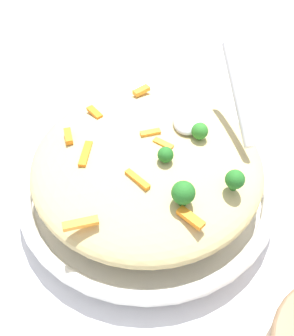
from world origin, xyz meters
TOP-DOWN VIEW (x-y plane):
  - ground_plane at (0.00, 0.00)m, footprint 2.40×2.40m
  - serving_bowl at (0.00, 0.00)m, footprint 0.37×0.37m
  - pasta_mound at (0.00, 0.00)m, footprint 0.31×0.31m
  - carrot_piece_0 at (-0.01, 0.02)m, footprint 0.02×0.03m
  - carrot_piece_1 at (0.03, -0.07)m, footprint 0.04×0.01m
  - carrot_piece_2 at (-0.12, -0.03)m, footprint 0.03×0.02m
  - carrot_piece_3 at (-0.05, -0.09)m, footprint 0.03×0.03m
  - carrot_piece_4 at (-0.02, 0.00)m, footprint 0.02×0.03m
  - carrot_piece_5 at (0.06, -0.00)m, footprint 0.03×0.04m
  - carrot_piece_6 at (0.13, -0.05)m, footprint 0.03×0.04m
  - carrot_piece_7 at (0.10, 0.07)m, footprint 0.03×0.03m
  - carrot_piece_8 at (0.00, -0.11)m, footprint 0.03×0.02m
  - broccoli_floret_0 at (-0.03, 0.06)m, footprint 0.02×0.02m
  - broccoli_floret_1 at (0.04, 0.11)m, footprint 0.02×0.02m
  - broccoli_floret_2 at (0.08, 0.06)m, footprint 0.03×0.03m
  - broccoli_floret_3 at (0.02, 0.03)m, footprint 0.02×0.02m
  - serving_spoon at (-0.06, 0.07)m, footprint 0.13×0.11m

SIDE VIEW (x-z plane):
  - ground_plane at x=0.00m, z-range 0.00..0.00m
  - serving_bowl at x=0.00m, z-range 0.00..0.05m
  - pasta_mound at x=0.00m, z-range 0.04..0.11m
  - carrot_piece_3 at x=-0.05m, z-range 0.10..0.11m
  - carrot_piece_6 at x=0.13m, z-range 0.10..0.11m
  - carrot_piece_2 at x=-0.12m, z-range 0.10..0.11m
  - carrot_piece_7 at x=0.10m, z-range 0.10..0.11m
  - carrot_piece_8 at x=0.00m, z-range 0.10..0.11m
  - carrot_piece_1 at x=0.03m, z-range 0.10..0.11m
  - carrot_piece_5 at x=0.06m, z-range 0.11..0.11m
  - carrot_piece_0 at x=-0.01m, z-range 0.11..0.11m
  - carrot_piece_4 at x=-0.02m, z-range 0.11..0.11m
  - broccoli_floret_1 at x=0.04m, z-range 0.10..0.13m
  - broccoli_floret_0 at x=-0.03m, z-range 0.11..0.13m
  - broccoli_floret_3 at x=0.02m, z-range 0.11..0.13m
  - broccoli_floret_2 at x=0.08m, z-range 0.10..0.14m
  - serving_spoon at x=-0.06m, z-range 0.08..0.17m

